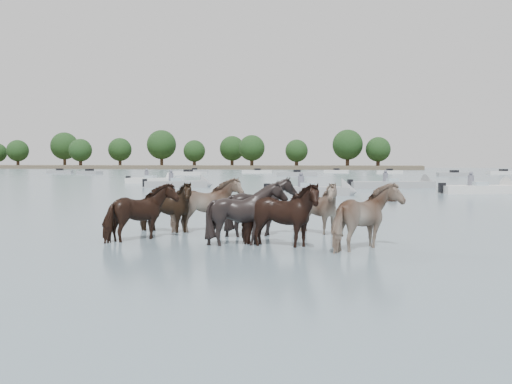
# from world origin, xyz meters

# --- Properties ---
(ground) EXTENTS (400.00, 400.00, 0.00)m
(ground) POSITION_xyz_m (0.00, 0.00, 0.00)
(ground) COLOR #4C636E
(ground) RESTS_ON ground
(shoreline) EXTENTS (160.00, 30.00, 1.00)m
(shoreline) POSITION_xyz_m (-70.00, 150.00, 0.50)
(shoreline) COLOR #4C4233
(shoreline) RESTS_ON ground
(pony_herd) EXTENTS (7.15, 4.14, 1.66)m
(pony_herd) POSITION_xyz_m (2.20, 1.63, 0.64)
(pony_herd) COLOR black
(pony_herd) RESTS_ON ground
(swimming_pony) EXTENTS (0.72, 0.44, 0.44)m
(swimming_pony) POSITION_xyz_m (5.25, 16.31, 0.10)
(swimming_pony) COLOR black
(swimming_pony) RESTS_ON ground
(motorboat_a) EXTENTS (5.30, 3.48, 1.92)m
(motorboat_a) POSITION_xyz_m (-10.24, 28.25, 0.23)
(motorboat_a) COLOR gray
(motorboat_a) RESTS_ON ground
(motorboat_b) EXTENTS (5.43, 2.23, 1.92)m
(motorboat_b) POSITION_xyz_m (1.18, 20.64, 0.23)
(motorboat_b) COLOR gray
(motorboat_b) RESTS_ON ground
(motorboat_c) EXTENTS (6.79, 4.38, 1.92)m
(motorboat_c) POSITION_xyz_m (5.54, 31.48, 0.22)
(motorboat_c) COLOR gray
(motorboat_c) RESTS_ON ground
(motorboat_d) EXTENTS (5.25, 3.37, 1.92)m
(motorboat_d) POSITION_xyz_m (10.79, 25.33, 0.23)
(motorboat_d) COLOR silver
(motorboat_d) RESTS_ON ground
(motorboat_f) EXTENTS (4.95, 2.10, 1.92)m
(motorboat_f) POSITION_xyz_m (-15.70, 35.09, 0.23)
(motorboat_f) COLOR silver
(motorboat_f) RESTS_ON ground
(distant_flotilla) EXTENTS (104.91, 28.49, 0.93)m
(distant_flotilla) POSITION_xyz_m (0.04, 74.80, 0.26)
(distant_flotilla) COLOR gray
(distant_flotilla) RESTS_ON ground
(treeline) EXTENTS (147.05, 22.20, 12.14)m
(treeline) POSITION_xyz_m (-71.95, 149.94, 6.33)
(treeline) COLOR #382619
(treeline) RESTS_ON ground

